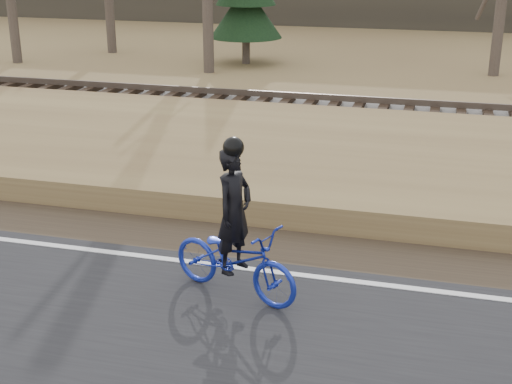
# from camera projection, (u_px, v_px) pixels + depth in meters

# --- Properties ---
(ground) EXTENTS (120.00, 120.00, 0.00)m
(ground) POSITION_uv_depth(u_px,v_px,m) (151.00, 268.00, 10.09)
(ground) COLOR olive
(ground) RESTS_ON ground
(road) EXTENTS (120.00, 6.00, 0.06)m
(road) POSITION_uv_depth(u_px,v_px,m) (62.00, 362.00, 7.81)
(road) COLOR black
(road) RESTS_ON ground
(edge_line) EXTENTS (120.00, 0.12, 0.01)m
(edge_line) POSITION_uv_depth(u_px,v_px,m) (157.00, 258.00, 10.25)
(edge_line) COLOR silver
(edge_line) RESTS_ON road
(shoulder) EXTENTS (120.00, 1.60, 0.04)m
(shoulder) POSITION_uv_depth(u_px,v_px,m) (181.00, 234.00, 11.17)
(shoulder) COLOR #473A2B
(shoulder) RESTS_ON ground
(embankment) EXTENTS (120.00, 5.00, 0.44)m
(embankment) POSITION_uv_depth(u_px,v_px,m) (236.00, 165.00, 13.83)
(embankment) COLOR olive
(embankment) RESTS_ON ground
(ballast) EXTENTS (120.00, 3.00, 0.45)m
(ballast) POSITION_uv_depth(u_px,v_px,m) (281.00, 119.00, 17.27)
(ballast) COLOR slate
(ballast) RESTS_ON ground
(railroad) EXTENTS (120.00, 2.40, 0.29)m
(railroad) POSITION_uv_depth(u_px,v_px,m) (281.00, 107.00, 17.17)
(railroad) COLOR black
(railroad) RESTS_ON ballast
(cyclist) EXTENTS (1.98, 1.24, 2.11)m
(cyclist) POSITION_uv_depth(u_px,v_px,m) (235.00, 247.00, 9.01)
(cyclist) COLOR #17289F
(cyclist) RESTS_ON road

